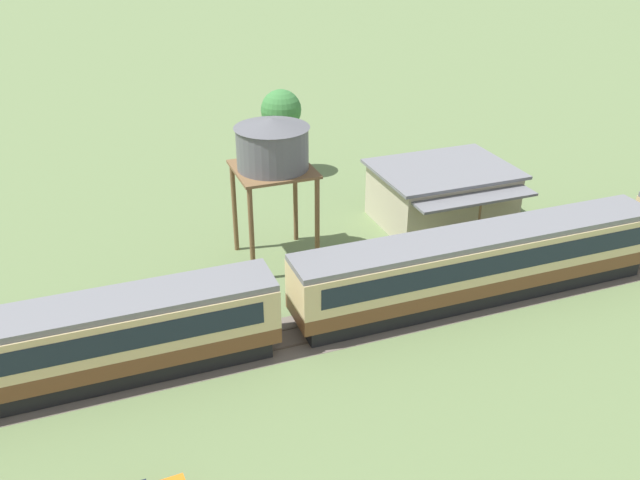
{
  "coord_description": "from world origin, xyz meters",
  "views": [
    {
      "loc": [
        -19.03,
        -26.85,
        19.6
      ],
      "look_at": [
        -7.57,
        3.6,
        2.78
      ],
      "focal_mm": 38.0,
      "sensor_mm": 36.0,
      "label": 1
    }
  ],
  "objects_px": {
    "water_tower": "(272,147)",
    "station_building": "(442,195)",
    "yard_tree_0": "(281,110)",
    "passenger_train": "(289,300)"
  },
  "relations": [
    {
      "from": "station_building",
      "to": "water_tower",
      "type": "bearing_deg",
      "value": -175.01
    },
    {
      "from": "water_tower",
      "to": "yard_tree_0",
      "type": "xyz_separation_m",
      "value": [
        4.57,
        12.93,
        -1.97
      ]
    },
    {
      "from": "water_tower",
      "to": "passenger_train",
      "type": "bearing_deg",
      "value": -102.74
    },
    {
      "from": "water_tower",
      "to": "yard_tree_0",
      "type": "distance_m",
      "value": 13.85
    },
    {
      "from": "water_tower",
      "to": "yard_tree_0",
      "type": "bearing_deg",
      "value": 70.52
    },
    {
      "from": "station_building",
      "to": "yard_tree_0",
      "type": "relative_size",
      "value": 1.33
    },
    {
      "from": "passenger_train",
      "to": "yard_tree_0",
      "type": "xyz_separation_m",
      "value": [
        6.38,
        20.94,
        2.83
      ]
    },
    {
      "from": "station_building",
      "to": "water_tower",
      "type": "relative_size",
      "value": 1.02
    },
    {
      "from": "water_tower",
      "to": "station_building",
      "type": "bearing_deg",
      "value": 4.99
    },
    {
      "from": "passenger_train",
      "to": "water_tower",
      "type": "bearing_deg",
      "value": 77.26
    }
  ]
}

